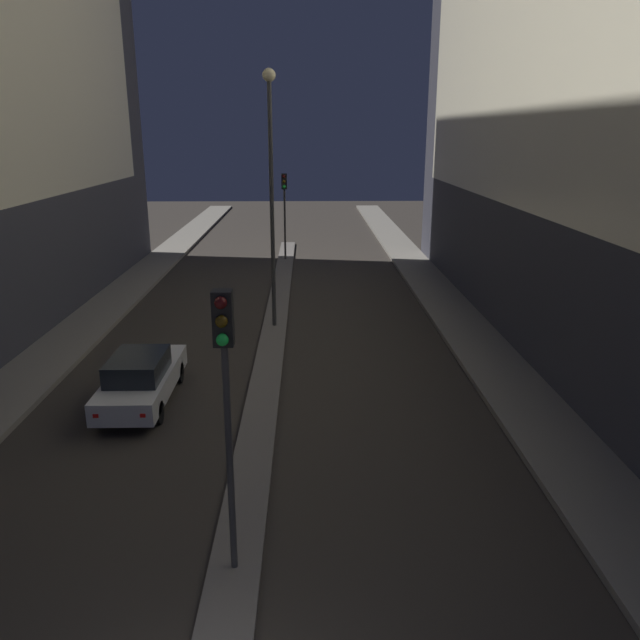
{
  "coord_description": "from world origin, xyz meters",
  "views": [
    {
      "loc": [
        1.33,
        -5.54,
        7.58
      ],
      "look_at": [
        1.81,
        17.82,
        0.5
      ],
      "focal_mm": 35.0,
      "sensor_mm": 36.0,
      "label": 1
    }
  ],
  "objects_px": {
    "car_left_lane": "(141,378)",
    "street_lamp": "(271,168)",
    "traffic_light_mid": "(284,197)",
    "traffic_light_near": "(225,374)"
  },
  "relations": [
    {
      "from": "traffic_light_mid",
      "to": "car_left_lane",
      "type": "xyz_separation_m",
      "value": [
        -3.48,
        -20.54,
        -3.08
      ]
    },
    {
      "from": "street_lamp",
      "to": "car_left_lane",
      "type": "distance_m",
      "value": 9.6
    },
    {
      "from": "traffic_light_near",
      "to": "street_lamp",
      "type": "height_order",
      "value": "street_lamp"
    },
    {
      "from": "traffic_light_mid",
      "to": "car_left_lane",
      "type": "relative_size",
      "value": 1.08
    },
    {
      "from": "street_lamp",
      "to": "car_left_lane",
      "type": "relative_size",
      "value": 2.04
    },
    {
      "from": "traffic_light_near",
      "to": "car_left_lane",
      "type": "xyz_separation_m",
      "value": [
        -3.48,
        7.42,
        -3.08
      ]
    },
    {
      "from": "car_left_lane",
      "to": "street_lamp",
      "type": "bearing_deg",
      "value": 63.78
    },
    {
      "from": "traffic_light_mid",
      "to": "street_lamp",
      "type": "relative_size",
      "value": 0.53
    },
    {
      "from": "car_left_lane",
      "to": "traffic_light_mid",
      "type": "bearing_deg",
      "value": 80.4
    },
    {
      "from": "traffic_light_near",
      "to": "traffic_light_mid",
      "type": "distance_m",
      "value": 27.96
    }
  ]
}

